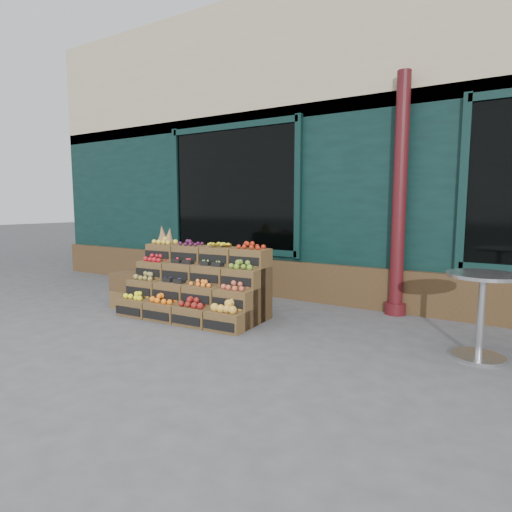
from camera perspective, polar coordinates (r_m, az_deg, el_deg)
The scene contains 6 objects.
ground at distance 4.86m, azimuth -2.46°, elevation -11.00°, with size 60.00×60.00×0.00m, color #4C4C4F.
shop_facade at distance 9.34m, azimuth 16.07°, elevation 12.19°, with size 12.00×6.24×4.80m.
crate_display at distance 5.82m, azimuth -7.87°, elevation -4.33°, with size 1.95×1.03×1.19m.
spare_crates at distance 6.47m, azimuth -16.31°, elevation -4.42°, with size 0.53×0.38×0.51m.
bistro_table at distance 4.66m, azimuth 27.86°, elevation -5.91°, with size 0.67×0.67×0.84m.
shopkeeper at distance 7.75m, azimuth -0.23°, elevation 3.89°, with size 0.79×0.52×2.18m, color #154A18.
Camera 1 is at (2.64, -3.80, 1.49)m, focal length 30.00 mm.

